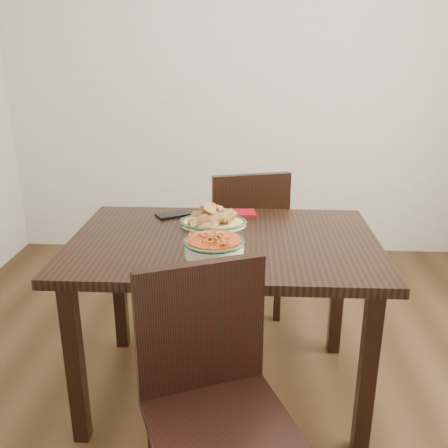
{
  "coord_description": "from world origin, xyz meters",
  "views": [
    {
      "loc": [
        0.05,
        -1.95,
        1.5
      ],
      "look_at": [
        -0.06,
        0.02,
        0.81
      ],
      "focal_mm": 40.0,
      "sensor_mm": 36.0,
      "label": 1
    }
  ],
  "objects_px": {
    "dining_table": "(224,259)",
    "smartphone": "(173,215)",
    "noodle_bowl": "(214,245)",
    "chair_near": "(212,391)",
    "fish_plate": "(213,216)",
    "chair_far": "(246,237)"
  },
  "relations": [
    {
      "from": "dining_table",
      "to": "smartphone",
      "type": "xyz_separation_m",
      "value": [
        -0.26,
        0.3,
        0.1
      ]
    },
    {
      "from": "chair_near",
      "to": "fish_plate",
      "type": "height_order",
      "value": "chair_near"
    },
    {
      "from": "dining_table",
      "to": "chair_far",
      "type": "xyz_separation_m",
      "value": [
        0.09,
        0.68,
        -0.16
      ]
    },
    {
      "from": "chair_near",
      "to": "smartphone",
      "type": "distance_m",
      "value": 1.03
    },
    {
      "from": "chair_far",
      "to": "noodle_bowl",
      "type": "height_order",
      "value": "chair_far"
    },
    {
      "from": "chair_far",
      "to": "fish_plate",
      "type": "bearing_deg",
      "value": 58.56
    },
    {
      "from": "noodle_bowl",
      "to": "smartphone",
      "type": "height_order",
      "value": "noodle_bowl"
    },
    {
      "from": "smartphone",
      "to": "dining_table",
      "type": "bearing_deg",
      "value": -79.7
    },
    {
      "from": "dining_table",
      "to": "noodle_bowl",
      "type": "height_order",
      "value": "noodle_bowl"
    },
    {
      "from": "chair_far",
      "to": "smartphone",
      "type": "xyz_separation_m",
      "value": [
        -0.35,
        -0.38,
        0.26
      ]
    },
    {
      "from": "chair_near",
      "to": "smartphone",
      "type": "xyz_separation_m",
      "value": [
        -0.25,
        0.96,
        0.26
      ]
    },
    {
      "from": "fish_plate",
      "to": "noodle_bowl",
      "type": "xyz_separation_m",
      "value": [
        0.03,
        -0.35,
        -0.0
      ]
    },
    {
      "from": "chair_far",
      "to": "noodle_bowl",
      "type": "distance_m",
      "value": 0.91
    },
    {
      "from": "fish_plate",
      "to": "smartphone",
      "type": "height_order",
      "value": "fish_plate"
    },
    {
      "from": "dining_table",
      "to": "fish_plate",
      "type": "bearing_deg",
      "value": 107.84
    },
    {
      "from": "noodle_bowl",
      "to": "dining_table",
      "type": "bearing_deg",
      "value": 80.95
    },
    {
      "from": "fish_plate",
      "to": "smartphone",
      "type": "relative_size",
      "value": 1.87
    },
    {
      "from": "chair_far",
      "to": "chair_near",
      "type": "height_order",
      "value": "same"
    },
    {
      "from": "chair_near",
      "to": "noodle_bowl",
      "type": "xyz_separation_m",
      "value": [
        -0.02,
        0.49,
        0.29
      ]
    },
    {
      "from": "chair_near",
      "to": "fish_plate",
      "type": "relative_size",
      "value": 3.01
    },
    {
      "from": "smartphone",
      "to": "chair_far",
      "type": "bearing_deg",
      "value": 17.43
    },
    {
      "from": "dining_table",
      "to": "chair_near",
      "type": "distance_m",
      "value": 0.68
    }
  ]
}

